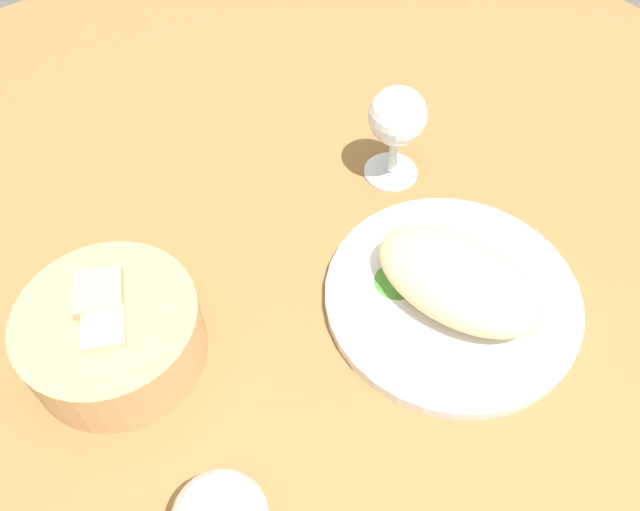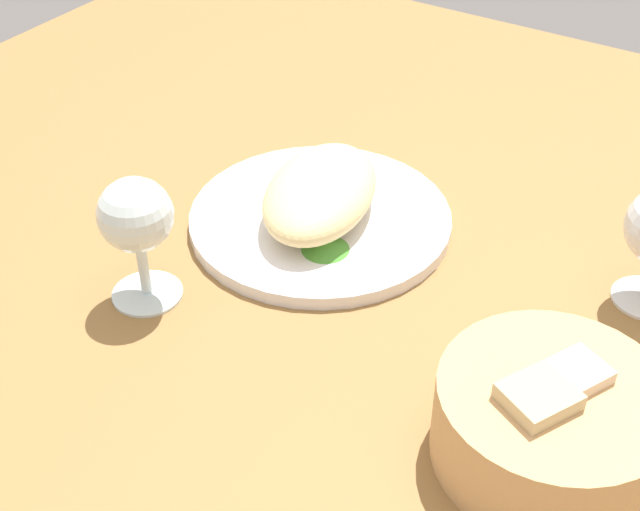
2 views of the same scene
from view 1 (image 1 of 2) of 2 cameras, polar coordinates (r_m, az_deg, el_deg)
The scene contains 6 objects.
ground_plane at distance 71.48cm, azimuth -0.02°, elevation -1.48°, with size 140.00×140.00×2.00cm, color olive.
plate at distance 68.96cm, azimuth 11.56°, elevation -3.63°, with size 26.58×26.58×1.40cm, color silver.
omelette at distance 66.30cm, azimuth 12.02°, elevation -2.07°, with size 17.61×10.54×5.16cm, color beige.
lettuce_garnish at distance 67.80cm, azimuth 6.79°, elevation -1.99°, with size 4.69×4.69×1.26cm, color #438E2D.
bread_basket at distance 64.97cm, azimuth -17.83°, elevation -6.51°, with size 17.13×17.13×8.28cm.
wine_glass_near at distance 74.71cm, azimuth 6.80°, elevation 11.71°, with size 6.71×6.71×12.40cm.
Camera 1 is at (-32.67, 25.60, 57.19)cm, focal length 36.27 mm.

